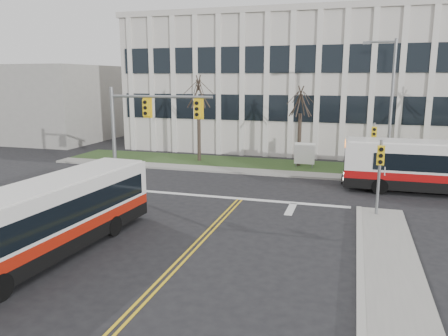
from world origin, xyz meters
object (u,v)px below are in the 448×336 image
streetlight (389,101)px  bus_main (48,220)px  newspaper_box_blue (7,228)px  bus_cross (444,169)px  directory_sign (304,154)px

streetlight → bus_main: size_ratio=0.87×
bus_main → newspaper_box_blue: bus_main is taller
streetlight → bus_cross: bearing=-48.7°
directory_sign → bus_cross: bus_cross is taller
bus_cross → streetlight: bearing=-139.3°
bus_cross → newspaper_box_blue: bus_cross is taller
directory_sign → bus_cross: (8.61, -4.81, 0.33)m
bus_main → newspaper_box_blue: (-2.95, 1.00, -0.94)m
bus_cross → newspaper_box_blue: (-19.06, -13.33, -1.03)m
directory_sign → bus_main: 20.55m
streetlight → bus_cross: (3.08, -3.51, -3.69)m
directory_sign → newspaper_box_blue: size_ratio=2.11×
streetlight → bus_main: bearing=-126.2°
directory_sign → bus_main: (-7.50, -19.14, 0.24)m
newspaper_box_blue → bus_cross: bearing=36.6°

